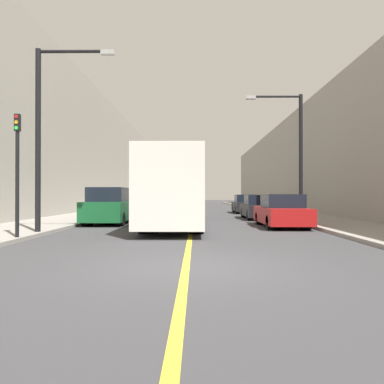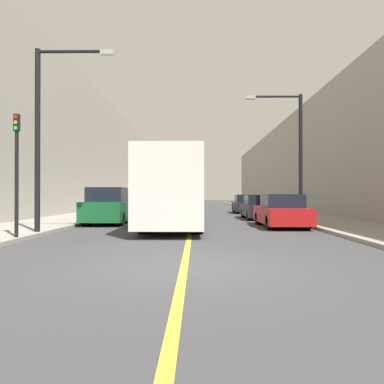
{
  "view_description": "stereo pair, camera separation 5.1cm",
  "coord_description": "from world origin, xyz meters",
  "px_view_note": "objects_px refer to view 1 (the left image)",
  "views": [
    {
      "loc": [
        0.21,
        -7.7,
        1.5
      ],
      "look_at": [
        -0.07,
        18.5,
        1.69
      ],
      "focal_mm": 35.0,
      "sensor_mm": 36.0,
      "label": 1
    },
    {
      "loc": [
        0.26,
        -7.7,
        1.5
      ],
      "look_at": [
        -0.07,
        18.5,
        1.69
      ],
      "focal_mm": 35.0,
      "sensor_mm": 36.0,
      "label": 2
    }
  ],
  "objects_px": {
    "bus": "(176,190)",
    "car_right_far": "(245,205)",
    "traffic_light": "(17,170)",
    "car_right_near": "(281,212)",
    "street_lamp_left": "(46,125)",
    "parked_suv_left": "(110,207)",
    "car_right_mid": "(258,208)",
    "street_lamp_right": "(295,147)"
  },
  "relations": [
    {
      "from": "parked_suv_left",
      "to": "street_lamp_left",
      "type": "bearing_deg",
      "value": -101.43
    },
    {
      "from": "parked_suv_left",
      "to": "bus",
      "type": "bearing_deg",
      "value": -21.67
    },
    {
      "from": "car_right_mid",
      "to": "street_lamp_right",
      "type": "distance_m",
      "value": 5.21
    },
    {
      "from": "car_right_mid",
      "to": "street_lamp_right",
      "type": "relative_size",
      "value": 0.69
    },
    {
      "from": "bus",
      "to": "car_right_near",
      "type": "distance_m",
      "value": 5.06
    },
    {
      "from": "car_right_mid",
      "to": "car_right_near",
      "type": "bearing_deg",
      "value": -88.85
    },
    {
      "from": "car_right_far",
      "to": "traffic_light",
      "type": "xyz_separation_m",
      "value": [
        -9.75,
        -18.7,
        1.62
      ]
    },
    {
      "from": "parked_suv_left",
      "to": "street_lamp_right",
      "type": "relative_size",
      "value": 0.72
    },
    {
      "from": "car_right_mid",
      "to": "traffic_light",
      "type": "bearing_deg",
      "value": -130.49
    },
    {
      "from": "car_right_mid",
      "to": "bus",
      "type": "bearing_deg",
      "value": -131.98
    },
    {
      "from": "parked_suv_left",
      "to": "street_lamp_left",
      "type": "relative_size",
      "value": 0.7
    },
    {
      "from": "street_lamp_right",
      "to": "bus",
      "type": "bearing_deg",
      "value": -165.96
    },
    {
      "from": "street_lamp_left",
      "to": "traffic_light",
      "type": "height_order",
      "value": "street_lamp_left"
    },
    {
      "from": "car_right_far",
      "to": "traffic_light",
      "type": "relative_size",
      "value": 1.1
    },
    {
      "from": "car_right_near",
      "to": "car_right_far",
      "type": "distance_m",
      "value": 13.21
    },
    {
      "from": "traffic_light",
      "to": "car_right_near",
      "type": "bearing_deg",
      "value": 29.43
    },
    {
      "from": "street_lamp_right",
      "to": "car_right_mid",
      "type": "bearing_deg",
      "value": 108.26
    },
    {
      "from": "car_right_near",
      "to": "street_lamp_left",
      "type": "xyz_separation_m",
      "value": [
        -9.54,
        -3.69,
        3.4
      ]
    },
    {
      "from": "car_right_near",
      "to": "street_lamp_right",
      "type": "height_order",
      "value": "street_lamp_right"
    },
    {
      "from": "street_lamp_right",
      "to": "traffic_light",
      "type": "xyz_separation_m",
      "value": [
        -10.88,
        -7.44,
        -1.68
      ]
    },
    {
      "from": "bus",
      "to": "street_lamp_right",
      "type": "xyz_separation_m",
      "value": [
        6.08,
        1.52,
        2.23
      ]
    },
    {
      "from": "car_right_far",
      "to": "street_lamp_left",
      "type": "height_order",
      "value": "street_lamp_left"
    },
    {
      "from": "car_right_far",
      "to": "street_lamp_left",
      "type": "bearing_deg",
      "value": -119.48
    },
    {
      "from": "bus",
      "to": "car_right_far",
      "type": "bearing_deg",
      "value": 68.83
    },
    {
      "from": "bus",
      "to": "car_right_near",
      "type": "relative_size",
      "value": 2.46
    },
    {
      "from": "car_right_near",
      "to": "traffic_light",
      "type": "relative_size",
      "value": 1.16
    },
    {
      "from": "parked_suv_left",
      "to": "car_right_mid",
      "type": "distance_m",
      "value": 9.21
    },
    {
      "from": "street_lamp_left",
      "to": "car_right_near",
      "type": "bearing_deg",
      "value": 21.15
    },
    {
      "from": "parked_suv_left",
      "to": "car_right_mid",
      "type": "bearing_deg",
      "value": 25.5
    },
    {
      "from": "parked_suv_left",
      "to": "street_lamp_right",
      "type": "xyz_separation_m",
      "value": [
        9.57,
        0.13,
        3.11
      ]
    },
    {
      "from": "street_lamp_right",
      "to": "traffic_light",
      "type": "bearing_deg",
      "value": -145.65
    },
    {
      "from": "parked_suv_left",
      "to": "street_lamp_left",
      "type": "distance_m",
      "value": 6.47
    },
    {
      "from": "street_lamp_left",
      "to": "traffic_light",
      "type": "relative_size",
      "value": 1.71
    },
    {
      "from": "car_right_mid",
      "to": "car_right_far",
      "type": "height_order",
      "value": "car_right_far"
    },
    {
      "from": "car_right_far",
      "to": "street_lamp_right",
      "type": "bearing_deg",
      "value": -84.28
    },
    {
      "from": "bus",
      "to": "traffic_light",
      "type": "bearing_deg",
      "value": -129.07
    },
    {
      "from": "car_right_far",
      "to": "street_lamp_right",
      "type": "distance_m",
      "value": 11.79
    },
    {
      "from": "car_right_far",
      "to": "street_lamp_right",
      "type": "height_order",
      "value": "street_lamp_right"
    },
    {
      "from": "bus",
      "to": "traffic_light",
      "type": "height_order",
      "value": "traffic_light"
    },
    {
      "from": "car_right_near",
      "to": "car_right_mid",
      "type": "xyz_separation_m",
      "value": [
        -0.12,
        5.78,
        -0.01
      ]
    },
    {
      "from": "car_right_near",
      "to": "car_right_mid",
      "type": "distance_m",
      "value": 5.78
    },
    {
      "from": "car_right_near",
      "to": "car_right_far",
      "type": "xyz_separation_m",
      "value": [
        0.02,
        13.21,
        -0.01
      ]
    }
  ]
}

